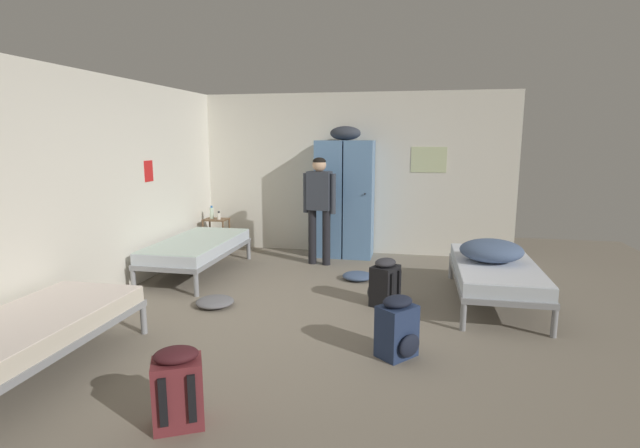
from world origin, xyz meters
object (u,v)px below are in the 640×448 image
at_px(locker_bank, 345,196).
at_px(backpack_black, 384,283).
at_px(lotion_bottle, 219,216).
at_px(backpack_navy, 398,328).
at_px(bed_right, 495,271).
at_px(bedding_heap, 491,251).
at_px(bed_left_front, 30,330).
at_px(shelf_unit, 216,232).
at_px(water_bottle, 212,213).
at_px(clothes_pile_denim, 358,276).
at_px(bed_left_rear, 197,247).
at_px(backpack_maroon, 178,388).
at_px(person_traveler, 319,201).
at_px(clothes_pile_grey, 215,302).

xyz_separation_m(locker_bank, backpack_black, (0.79, -2.22, -0.71)).
xyz_separation_m(lotion_bottle, backpack_navy, (3.05, -3.27, -0.37)).
height_order(locker_bank, bed_right, locker_bank).
height_order(bedding_heap, backpack_navy, bedding_heap).
bearing_deg(bed_left_front, locker_bank, 67.15).
xyz_separation_m(shelf_unit, bedding_heap, (4.10, -1.68, 0.27)).
distance_m(bed_right, lotion_bottle, 4.41).
xyz_separation_m(water_bottle, backpack_black, (2.99, -2.03, -0.41)).
height_order(bed_left_front, backpack_navy, backpack_navy).
relative_size(backpack_black, clothes_pile_denim, 1.32).
distance_m(bed_left_front, bed_left_rear, 2.98).
height_order(bed_left_rear, backpack_maroon, backpack_maroon).
bearing_deg(backpack_navy, backpack_maroon, -136.42).
height_order(bed_right, backpack_maroon, backpack_maroon).
bearing_deg(backpack_navy, water_bottle, 133.88).
distance_m(bed_left_front, lotion_bottle, 4.19).
bearing_deg(backpack_navy, lotion_bottle, 133.02).
xyz_separation_m(shelf_unit, backpack_maroon, (1.74, -4.62, -0.09)).
height_order(backpack_maroon, clothes_pile_denim, backpack_maroon).
relative_size(bed_left_rear, bed_right, 1.00).
relative_size(locker_bank, bed_right, 1.09).
distance_m(bedding_heap, backpack_maroon, 3.79).
xyz_separation_m(person_traveler, clothes_pile_grey, (-0.79, -2.05, -0.92)).
distance_m(bed_right, water_bottle, 4.57).
bearing_deg(locker_bank, shelf_unit, -174.26).
xyz_separation_m(backpack_navy, backpack_black, (-0.21, 1.30, 0.00)).
distance_m(bedding_heap, person_traveler, 2.64).
bearing_deg(locker_bank, bed_left_rear, -142.17).
relative_size(bedding_heap, lotion_bottle, 5.22).
height_order(water_bottle, lotion_bottle, water_bottle).
xyz_separation_m(locker_bank, shelf_unit, (-2.12, -0.21, -0.62)).
bearing_deg(bedding_heap, backpack_black, -164.56).
distance_m(bed_left_rear, bed_right, 3.93).
bearing_deg(bed_left_rear, backpack_maroon, -66.26).
height_order(bed_right, lotion_bottle, lotion_bottle).
distance_m(shelf_unit, backpack_maroon, 4.94).
bearing_deg(bed_left_front, bed_right, 33.05).
bearing_deg(lotion_bottle, bed_left_front, -87.53).
bearing_deg(backpack_maroon, clothes_pile_grey, 107.95).
bearing_deg(person_traveler, bed_left_front, -112.35).
bearing_deg(person_traveler, bedding_heap, -29.52).
xyz_separation_m(locker_bank, water_bottle, (-2.20, -0.19, -0.30)).
height_order(locker_bank, bed_left_rear, locker_bank).
xyz_separation_m(bed_left_front, bedding_heap, (3.85, 2.54, 0.24)).
height_order(bed_left_rear, bed_right, same).
height_order(backpack_navy, backpack_maroon, same).
distance_m(bed_right, bedding_heap, 0.24).
xyz_separation_m(shelf_unit, person_traveler, (1.82, -0.39, 0.62)).
bearing_deg(locker_bank, bed_right, -42.86).
xyz_separation_m(backpack_navy, clothes_pile_denim, (-0.62, 2.23, -0.21)).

